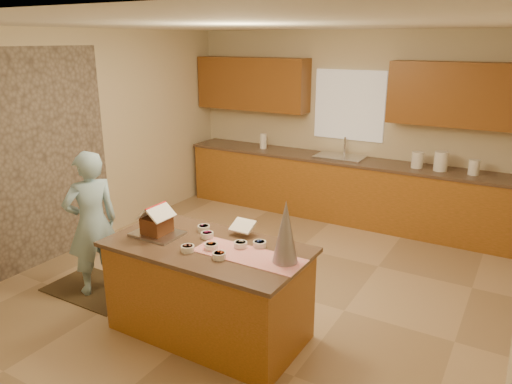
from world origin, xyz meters
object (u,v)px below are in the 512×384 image
boy (92,223)px  gingerbread_house (157,222)px  tinsel_tree (286,232)px  island_base (208,292)px

boy → gingerbread_house: size_ratio=5.69×
tinsel_tree → gingerbread_house: 1.27m
island_base → boy: (-1.47, 0.03, 0.35)m
island_base → tinsel_tree: tinsel_tree is taller
island_base → gingerbread_house: (-0.52, -0.04, 0.58)m
boy → gingerbread_house: (0.95, -0.08, 0.22)m
gingerbread_house → tinsel_tree: bearing=3.9°
tinsel_tree → gingerbread_house: tinsel_tree is taller
tinsel_tree → island_base: bearing=-176.7°
tinsel_tree → gingerbread_house: size_ratio=1.95×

